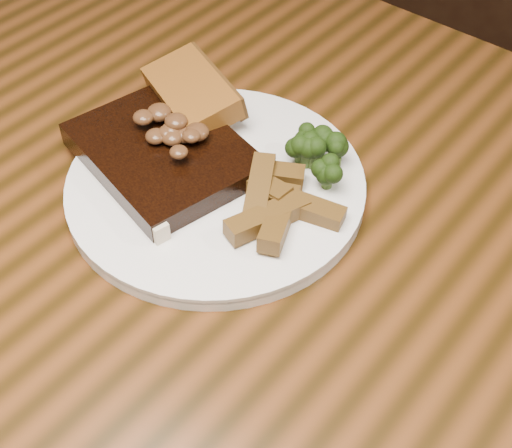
{
  "coord_description": "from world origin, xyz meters",
  "views": [
    {
      "loc": [
        0.26,
        -0.33,
        1.25
      ],
      "look_at": [
        -0.02,
        0.01,
        0.78
      ],
      "focal_mm": 50.0,
      "sensor_mm": 36.0,
      "label": 1
    }
  ],
  "objects_px": {
    "steak": "(163,153)",
    "potato_wedges": "(257,206)",
    "chair_far": "(485,128)",
    "plate": "(216,187)",
    "dining_table": "(266,318)",
    "garlic_bread": "(193,108)"
  },
  "relations": [
    {
      "from": "dining_table",
      "to": "steak",
      "type": "bearing_deg",
      "value": 170.54
    },
    {
      "from": "plate",
      "to": "steak",
      "type": "height_order",
      "value": "steak"
    },
    {
      "from": "potato_wedges",
      "to": "dining_table",
      "type": "bearing_deg",
      "value": -39.41
    },
    {
      "from": "chair_far",
      "to": "potato_wedges",
      "type": "bearing_deg",
      "value": 74.69
    },
    {
      "from": "chair_far",
      "to": "steak",
      "type": "height_order",
      "value": "chair_far"
    },
    {
      "from": "dining_table",
      "to": "potato_wedges",
      "type": "bearing_deg",
      "value": 140.59
    },
    {
      "from": "plate",
      "to": "potato_wedges",
      "type": "xyz_separation_m",
      "value": [
        0.06,
        -0.01,
        0.02
      ]
    },
    {
      "from": "dining_table",
      "to": "garlic_bread",
      "type": "bearing_deg",
      "value": 151.54
    },
    {
      "from": "dining_table",
      "to": "chair_far",
      "type": "bearing_deg",
      "value": 93.74
    },
    {
      "from": "steak",
      "to": "garlic_bread",
      "type": "height_order",
      "value": "same"
    },
    {
      "from": "chair_far",
      "to": "potato_wedges",
      "type": "distance_m",
      "value": 0.71
    },
    {
      "from": "chair_far",
      "to": "garlic_bread",
      "type": "height_order",
      "value": "chair_far"
    },
    {
      "from": "chair_far",
      "to": "dining_table",
      "type": "bearing_deg",
      "value": 77.74
    },
    {
      "from": "steak",
      "to": "chair_far",
      "type": "bearing_deg",
      "value": 93.39
    },
    {
      "from": "dining_table",
      "to": "plate",
      "type": "xyz_separation_m",
      "value": [
        -0.09,
        0.04,
        0.1
      ]
    },
    {
      "from": "potato_wedges",
      "to": "plate",
      "type": "bearing_deg",
      "value": 172.41
    },
    {
      "from": "plate",
      "to": "potato_wedges",
      "type": "relative_size",
      "value": 2.78
    },
    {
      "from": "steak",
      "to": "plate",
      "type": "bearing_deg",
      "value": 24.31
    },
    {
      "from": "steak",
      "to": "potato_wedges",
      "type": "height_order",
      "value": "steak"
    },
    {
      "from": "chair_far",
      "to": "potato_wedges",
      "type": "height_order",
      "value": "chair_far"
    },
    {
      "from": "dining_table",
      "to": "garlic_bread",
      "type": "distance_m",
      "value": 0.24
    },
    {
      "from": "dining_table",
      "to": "chair_far",
      "type": "distance_m",
      "value": 0.69
    }
  ]
}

